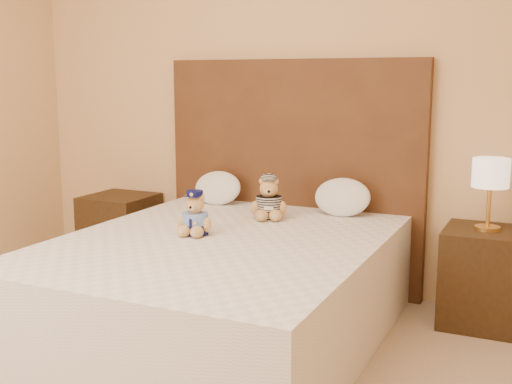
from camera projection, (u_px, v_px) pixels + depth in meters
bed at (221, 289)px, 3.41m from camera, size 1.60×2.00×0.55m
headboard at (292, 175)px, 4.23m from camera, size 1.75×0.08×1.50m
nightstand_left at (120, 233)px, 4.64m from camera, size 0.45×0.45×0.55m
nightstand_right at (484, 277)px, 3.60m from camera, size 0.45×0.45×0.55m
lamp at (491, 177)px, 3.50m from camera, size 0.20×0.20×0.40m
teddy_police at (195, 213)px, 3.43m from camera, size 0.23×0.22×0.24m
teddy_prisoner at (269, 198)px, 3.81m from camera, size 0.29×0.29×0.25m
pillow_left at (218, 186)px, 4.27m from camera, size 0.33×0.22×0.24m
pillow_right at (342, 195)px, 3.91m from camera, size 0.35×0.23×0.25m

